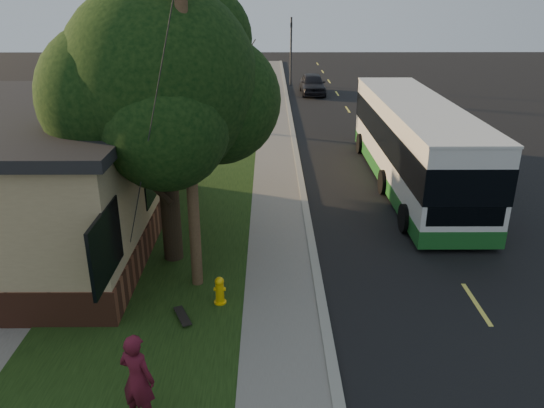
{
  "coord_description": "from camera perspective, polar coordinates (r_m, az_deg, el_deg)",
  "views": [
    {
      "loc": [
        -1.34,
        -11.66,
        7.51
      ],
      "look_at": [
        -1.25,
        3.21,
        1.5
      ],
      "focal_mm": 35.0,
      "sensor_mm": 36.0,
      "label": 1
    }
  ],
  "objects": [
    {
      "name": "ground",
      "position": [
        13.93,
        5.33,
        -10.72
      ],
      "size": [
        120.0,
        120.0,
        0.0
      ],
      "primitive_type": "plane",
      "color": "black",
      "rests_on": "ground"
    },
    {
      "name": "road",
      "position": [
        23.53,
        12.82,
        2.84
      ],
      "size": [
        8.0,
        80.0,
        0.01
      ],
      "primitive_type": "cube",
      "color": "black",
      "rests_on": "ground"
    },
    {
      "name": "curb",
      "position": [
        22.94,
        3.04,
        3.02
      ],
      "size": [
        0.25,
        80.0,
        0.12
      ],
      "primitive_type": "cube",
      "color": "gray",
      "rests_on": "ground"
    },
    {
      "name": "sidewalk",
      "position": [
        22.91,
        0.54,
        2.98
      ],
      "size": [
        2.0,
        80.0,
        0.08
      ],
      "primitive_type": "cube",
      "color": "slate",
      "rests_on": "ground"
    },
    {
      "name": "grass_verge",
      "position": [
        23.13,
        -8.17,
        2.92
      ],
      "size": [
        5.0,
        80.0,
        0.07
      ],
      "primitive_type": "cube",
      "color": "black",
      "rests_on": "ground"
    },
    {
      "name": "fire_hydrant",
      "position": [
        13.7,
        -5.64,
        -9.23
      ],
      "size": [
        0.32,
        0.32,
        0.74
      ],
      "color": "yellow",
      "rests_on": "grass_verge"
    },
    {
      "name": "utility_pole",
      "position": [
        13.12,
        -9.06,
        9.06
      ],
      "size": [
        2.86,
        3.21,
        9.07
      ],
      "color": "#473321",
      "rests_on": "ground"
    },
    {
      "name": "leafy_tree",
      "position": [
        14.77,
        -11.66,
        12.44
      ],
      "size": [
        6.3,
        6.0,
        7.8
      ],
      "color": "black",
      "rests_on": "grass_verge"
    },
    {
      "name": "bare_tree_near",
      "position": [
        30.22,
        -4.51,
        11.72
      ],
      "size": [
        1.38,
        1.21,
        4.31
      ],
      "color": "black",
      "rests_on": "grass_verge"
    },
    {
      "name": "bare_tree_far",
      "position": [
        42.05,
        -2.67,
        14.46
      ],
      "size": [
        1.38,
        1.21,
        4.03
      ],
      "color": "black",
      "rests_on": "grass_verge"
    },
    {
      "name": "traffic_signal",
      "position": [
        45.9,
        2.06,
        16.56
      ],
      "size": [
        0.18,
        0.22,
        5.5
      ],
      "color": "#2D2D30",
      "rests_on": "ground"
    },
    {
      "name": "transit_bus",
      "position": [
        22.26,
        15.01,
        6.46
      ],
      "size": [
        2.93,
        12.69,
        3.43
      ],
      "color": "silver",
      "rests_on": "ground"
    },
    {
      "name": "skateboarder",
      "position": [
        10.33,
        -14.27,
        -17.79
      ],
      "size": [
        0.81,
        0.68,
        1.88
      ],
      "primitive_type": "imported",
      "rotation": [
        0.0,
        0.0,
        2.76
      ],
      "color": "#521020",
      "rests_on": "grass_verge"
    },
    {
      "name": "skateboard_main",
      "position": [
        13.38,
        -9.6,
        -11.81
      ],
      "size": [
        0.57,
        0.91,
        0.08
      ],
      "color": "black",
      "rests_on": "grass_verge"
    },
    {
      "name": "dumpster",
      "position": [
        23.52,
        -20.15,
        3.86
      ],
      "size": [
        1.88,
        1.69,
        1.36
      ],
      "color": "#13321C",
      "rests_on": "building_lot"
    },
    {
      "name": "distant_car",
      "position": [
        42.24,
        4.38,
        12.77
      ],
      "size": [
        1.91,
        4.6,
        1.56
      ],
      "primitive_type": "imported",
      "rotation": [
        0.0,
        0.0,
        0.02
      ],
      "color": "black",
      "rests_on": "ground"
    }
  ]
}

